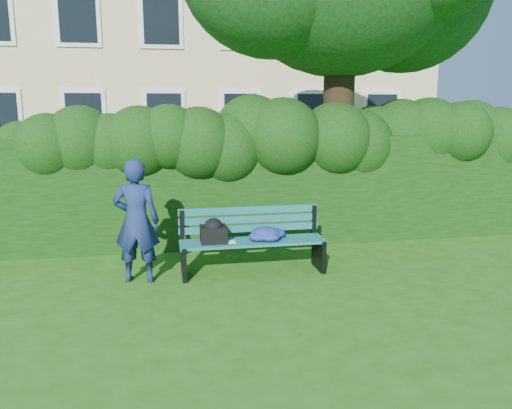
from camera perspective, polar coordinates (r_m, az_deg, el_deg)
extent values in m
plane|color=#235A13|center=(6.60, 0.94, -9.13)|extent=(80.00, 80.00, 0.00)
cube|color=beige|center=(20.44, -7.25, 21.57)|extent=(16.00, 8.00, 12.00)
cube|color=white|center=(16.23, -19.04, 9.58)|extent=(1.30, 0.08, 1.60)
cube|color=black|center=(16.19, -19.07, 9.57)|extent=(1.05, 0.04, 1.35)
cube|color=white|center=(16.05, -10.42, 9.98)|extent=(1.30, 0.08, 1.60)
cube|color=black|center=(16.01, -10.42, 9.98)|extent=(1.05, 0.04, 1.35)
cube|color=white|center=(16.23, -1.79, 10.17)|extent=(1.30, 0.08, 1.60)
cube|color=black|center=(16.19, -1.77, 10.17)|extent=(1.05, 0.04, 1.35)
cube|color=white|center=(16.76, 6.48, 10.14)|extent=(1.30, 0.08, 1.60)
cube|color=black|center=(16.72, 6.52, 10.14)|extent=(1.05, 0.04, 1.35)
cube|color=white|center=(17.60, 14.10, 9.93)|extent=(1.30, 0.08, 1.60)
cube|color=black|center=(17.56, 14.16, 9.92)|extent=(1.05, 0.04, 1.35)
cube|color=white|center=(16.42, -19.70, 19.37)|extent=(1.30, 0.08, 1.60)
cube|color=black|center=(16.38, -19.73, 19.39)|extent=(1.05, 0.04, 1.35)
cube|color=white|center=(16.24, -10.79, 19.90)|extent=(1.30, 0.08, 1.60)
cube|color=black|center=(16.20, -10.79, 19.92)|extent=(1.05, 0.04, 1.35)
cube|color=white|center=(16.42, -1.85, 19.99)|extent=(1.30, 0.08, 1.60)
cube|color=black|center=(16.38, -1.83, 20.01)|extent=(1.05, 0.04, 1.35)
cube|color=white|center=(16.94, 6.70, 19.65)|extent=(1.30, 0.08, 1.60)
cube|color=black|center=(16.90, 6.75, 19.67)|extent=(1.05, 0.04, 1.35)
cube|color=white|center=(17.77, 14.56, 18.98)|extent=(1.30, 0.08, 1.60)
cube|color=black|center=(17.74, 14.61, 18.99)|extent=(1.05, 0.04, 1.35)
cube|color=black|center=(8.47, -1.94, 1.74)|extent=(10.00, 1.00, 1.80)
cylinder|color=black|center=(8.70, 9.41, 11.42)|extent=(0.52, 0.52, 4.69)
cube|color=#115157|center=(6.73, -0.08, -4.68)|extent=(2.01, 0.12, 0.04)
cube|color=#115157|center=(6.85, -0.27, -4.41)|extent=(2.01, 0.12, 0.04)
cube|color=#115157|center=(6.96, -0.45, -4.14)|extent=(2.01, 0.12, 0.04)
cube|color=#115157|center=(7.07, -0.63, -3.89)|extent=(2.01, 0.12, 0.04)
cube|color=#115157|center=(7.12, -0.74, -2.72)|extent=(2.01, 0.05, 0.10)
cube|color=#115157|center=(7.10, -0.76, -1.68)|extent=(2.01, 0.05, 0.10)
cube|color=#115157|center=(7.08, -0.78, -0.63)|extent=(2.01, 0.05, 0.10)
cube|color=black|center=(6.87, -8.27, -6.48)|extent=(0.06, 0.50, 0.44)
cube|color=black|center=(7.00, -8.47, -2.48)|extent=(0.06, 0.06, 0.45)
cube|color=black|center=(6.76, -8.30, -4.83)|extent=(0.06, 0.42, 0.05)
cube|color=black|center=(7.20, 7.17, -5.63)|extent=(0.06, 0.50, 0.44)
cube|color=black|center=(7.32, 6.63, -1.83)|extent=(0.06, 0.06, 0.45)
cube|color=black|center=(7.09, 7.34, -4.04)|extent=(0.06, 0.42, 0.05)
cube|color=white|center=(6.80, -3.17, -4.28)|extent=(0.18, 0.13, 0.02)
cube|color=black|center=(6.80, -4.88, -3.40)|extent=(0.35, 0.29, 0.23)
imported|color=navy|center=(6.68, -13.50, -1.85)|extent=(0.66, 0.49, 1.64)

